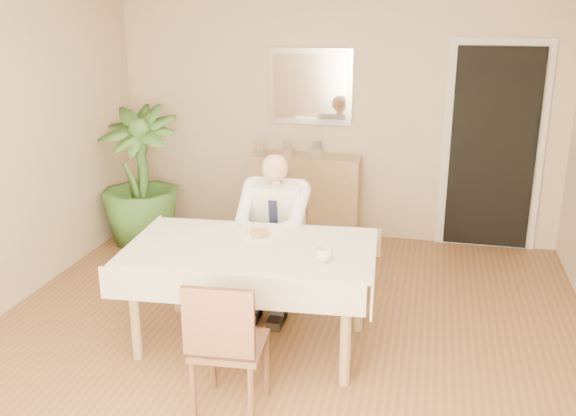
% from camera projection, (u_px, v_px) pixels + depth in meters
% --- Properties ---
extents(room, '(5.00, 5.02, 2.60)m').
position_uv_depth(room, '(276.00, 173.00, 4.16)').
color(room, brown).
rests_on(room, ground).
extents(window, '(1.34, 0.04, 1.44)m').
position_uv_depth(window, '(66.00, 335.00, 1.82)').
color(window, beige).
rests_on(window, room).
extents(doorway, '(0.96, 0.07, 2.10)m').
position_uv_depth(doorway, '(493.00, 149.00, 6.20)').
color(doorway, beige).
rests_on(doorway, ground).
extents(mirror, '(0.86, 0.04, 0.76)m').
position_uv_depth(mirror, '(310.00, 87.00, 6.43)').
color(mirror, silver).
rests_on(mirror, room).
extents(dining_table, '(1.78, 1.13, 0.75)m').
position_uv_depth(dining_table, '(251.00, 257.00, 4.44)').
color(dining_table, '#A08256').
rests_on(dining_table, ground).
extents(chair_far, '(0.42, 0.42, 0.84)m').
position_uv_depth(chair_far, '(281.00, 241.00, 5.31)').
color(chair_far, '#452B1D').
rests_on(chair_far, ground).
extents(chair_near, '(0.44, 0.44, 0.87)m').
position_uv_depth(chair_near, '(225.00, 342.00, 3.69)').
color(chair_near, '#452B1D').
rests_on(chair_near, ground).
extents(seated_man, '(0.48, 0.72, 1.24)m').
position_uv_depth(seated_man, '(272.00, 227.00, 4.98)').
color(seated_man, white).
rests_on(seated_man, ground).
extents(plate, '(0.26, 0.26, 0.02)m').
position_uv_depth(plate, '(259.00, 236.00, 4.58)').
color(plate, white).
rests_on(plate, dining_table).
extents(food, '(0.14, 0.14, 0.06)m').
position_uv_depth(food, '(259.00, 233.00, 4.58)').
color(food, olive).
rests_on(food, dining_table).
extents(knife, '(0.01, 0.13, 0.01)m').
position_uv_depth(knife, '(263.00, 237.00, 4.51)').
color(knife, silver).
rests_on(knife, dining_table).
extents(fork, '(0.01, 0.13, 0.01)m').
position_uv_depth(fork, '(252.00, 236.00, 4.53)').
color(fork, silver).
rests_on(fork, dining_table).
extents(coffee_mug, '(0.14, 0.14, 0.09)m').
position_uv_depth(coffee_mug, '(324.00, 255.00, 4.15)').
color(coffee_mug, white).
rests_on(coffee_mug, dining_table).
extents(sideboard, '(1.11, 0.40, 0.88)m').
position_uv_depth(sideboard, '(306.00, 197.00, 6.63)').
color(sideboard, '#A08256').
rests_on(sideboard, ground).
extents(photo_frame_left, '(0.10, 0.02, 0.14)m').
position_uv_depth(photo_frame_left, '(259.00, 146.00, 6.59)').
color(photo_frame_left, silver).
rests_on(photo_frame_left, sideboard).
extents(photo_frame_center, '(0.10, 0.02, 0.14)m').
position_uv_depth(photo_frame_center, '(287.00, 147.00, 6.55)').
color(photo_frame_center, silver).
rests_on(photo_frame_center, sideboard).
extents(photo_frame_right, '(0.10, 0.02, 0.14)m').
position_uv_depth(photo_frame_right, '(317.00, 148.00, 6.52)').
color(photo_frame_right, silver).
rests_on(photo_frame_right, sideboard).
extents(potted_palm, '(0.79, 0.79, 1.40)m').
position_uv_depth(potted_palm, '(140.00, 177.00, 6.39)').
color(potted_palm, '#315921').
rests_on(potted_palm, ground).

